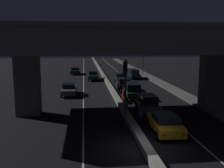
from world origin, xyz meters
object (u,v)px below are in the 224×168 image
object	(u,v)px
motorcycle_blue_filtering_near	(141,115)
motorcycle_black_filtering_far	(118,88)
car_taxi_yellow_lead	(165,123)
car_dark_blue_sixth	(133,73)
car_grey_second	(148,103)
traffic_light_left_of_median	(125,83)
car_black_fourth	(124,84)
street_lamp	(142,50)
car_dark_green_fifth	(121,78)
motorcycle_red_filtering_mid	(124,97)
car_grey_lead_oncoming	(69,89)
car_dark_green_third_oncoming	(75,71)
car_dark_green_third	(132,90)
car_dark_green_second_oncoming	(93,76)

from	to	relation	value
motorcycle_blue_filtering_near	motorcycle_black_filtering_far	distance (m)	13.49
car_taxi_yellow_lead	motorcycle_blue_filtering_near	bearing A→B (deg)	24.94
motorcycle_blue_filtering_near	car_dark_blue_sixth	bearing A→B (deg)	-11.84
car_grey_second	car_dark_blue_sixth	world-z (taller)	car_dark_blue_sixth
car_dark_blue_sixth	traffic_light_left_of_median	bearing A→B (deg)	166.19
car_black_fourth	street_lamp	bearing A→B (deg)	-18.29
car_taxi_yellow_lead	motorcycle_blue_filtering_near	world-z (taller)	same
car_black_fourth	car_grey_second	bearing A→B (deg)	-175.83
car_dark_green_fifth	motorcycle_red_filtering_mid	size ratio (longest dim) A/B	2.24
car_grey_second	car_grey_lead_oncoming	world-z (taller)	car_grey_second
street_lamp	car_taxi_yellow_lead	world-z (taller)	street_lamp
motorcycle_blue_filtering_near	car_black_fourth	bearing A→B (deg)	-5.86
car_dark_blue_sixth	motorcycle_red_filtering_mid	distance (m)	20.31
traffic_light_left_of_median	car_black_fourth	size ratio (longest dim) A/B	1.26
car_black_fourth	car_dark_green_third_oncoming	world-z (taller)	car_black_fourth
car_dark_green_third	car_dark_green_third_oncoming	xyz separation A→B (m)	(-7.75, 25.19, -0.23)
car_dark_blue_sixth	motorcycle_blue_filtering_near	size ratio (longest dim) A/B	2.77
car_grey_second	car_dark_green_second_oncoming	distance (m)	23.13
car_dark_green_second_oncoming	car_taxi_yellow_lead	bearing A→B (deg)	10.93
car_dark_blue_sixth	car_grey_lead_oncoming	distance (m)	18.41
motorcycle_black_filtering_far	car_taxi_yellow_lead	bearing A→B (deg)	-176.04
traffic_light_left_of_median	street_lamp	world-z (taller)	street_lamp
traffic_light_left_of_median	car_taxi_yellow_lead	bearing A→B (deg)	-16.71
car_black_fourth	motorcycle_black_filtering_far	world-z (taller)	car_black_fourth
street_lamp	car_dark_green_fifth	bearing A→B (deg)	-118.88
car_dark_green_third_oncoming	motorcycle_red_filtering_mid	bearing A→B (deg)	12.73
car_dark_blue_sixth	car_grey_second	bearing A→B (deg)	170.70
car_dark_green_third	motorcycle_blue_filtering_near	bearing A→B (deg)	175.96
car_taxi_yellow_lead	motorcycle_black_filtering_far	xyz separation A→B (m)	(-1.45, 16.35, -0.16)
car_dark_blue_sixth	motorcycle_red_filtering_mid	bearing A→B (deg)	164.38
car_dark_green_fifth	motorcycle_red_filtering_mid	world-z (taller)	car_dark_green_fifth
car_grey_second	car_grey_lead_oncoming	bearing A→B (deg)	40.43
car_dark_green_third	car_dark_green_third_oncoming	distance (m)	26.35
car_taxi_yellow_lead	motorcycle_black_filtering_far	distance (m)	16.42
car_grey_second	car_dark_green_third	bearing A→B (deg)	1.99
car_black_fourth	motorcycle_red_filtering_mid	distance (m)	8.10
car_grey_lead_oncoming	motorcycle_blue_filtering_near	xyz separation A→B (m)	(6.77, -12.52, -0.12)
traffic_light_left_of_median	street_lamp	xyz separation A→B (m)	(8.80, 34.00, 1.34)
motorcycle_red_filtering_mid	car_dark_blue_sixth	bearing A→B (deg)	-12.67
car_grey_lead_oncoming	car_dark_green_third_oncoming	size ratio (longest dim) A/B	1.11
motorcycle_red_filtering_mid	car_dark_green_third	bearing A→B (deg)	-29.84
traffic_light_left_of_median	motorcycle_blue_filtering_near	xyz separation A→B (m)	(1.70, 2.01, -3.10)
traffic_light_left_of_median	car_grey_lead_oncoming	bearing A→B (deg)	109.23
car_taxi_yellow_lead	car_grey_lead_oncoming	size ratio (longest dim) A/B	1.05
car_grey_second	traffic_light_left_of_median	bearing A→B (deg)	149.13
traffic_light_left_of_median	car_dark_green_fifth	distance (m)	23.79
car_dark_green_second_oncoming	motorcycle_black_filtering_far	size ratio (longest dim) A/B	2.65
car_dark_green_fifth	traffic_light_left_of_median	bearing A→B (deg)	173.88
motorcycle_black_filtering_far	car_grey_second	bearing A→B (deg)	-172.27
street_lamp	car_dark_green_fifth	world-z (taller)	street_lamp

